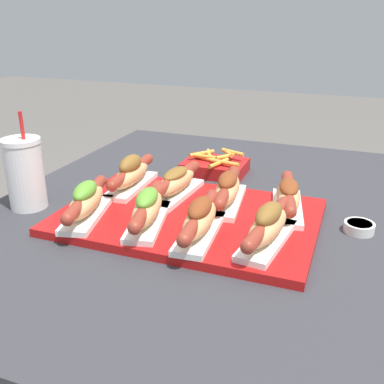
# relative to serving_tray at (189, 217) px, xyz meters

# --- Properties ---
(patio_table) EXTENTS (1.02, 1.16, 0.73)m
(patio_table) POSITION_rel_serving_tray_xyz_m (0.05, 0.09, -0.37)
(patio_table) COLOR #333338
(patio_table) RESTS_ON ground_plane
(serving_tray) EXTENTS (0.53, 0.36, 0.02)m
(serving_tray) POSITION_rel_serving_tray_xyz_m (0.00, 0.00, 0.00)
(serving_tray) COLOR #B71414
(serving_tray) RESTS_ON patio_table
(hot_dog_0) EXTENTS (0.10, 0.22, 0.07)m
(hot_dog_0) POSITION_rel_serving_tray_xyz_m (-0.19, -0.09, 0.04)
(hot_dog_0) COLOR white
(hot_dog_0) RESTS_ON serving_tray
(hot_dog_1) EXTENTS (0.10, 0.22, 0.07)m
(hot_dog_1) POSITION_rel_serving_tray_xyz_m (-0.06, -0.08, 0.04)
(hot_dog_1) COLOR white
(hot_dog_1) RESTS_ON serving_tray
(hot_dog_2) EXTENTS (0.07, 0.23, 0.07)m
(hot_dog_2) POSITION_rel_serving_tray_xyz_m (0.06, -0.09, 0.04)
(hot_dog_2) COLOR white
(hot_dog_2) RESTS_ON serving_tray
(hot_dog_3) EXTENTS (0.08, 0.23, 0.08)m
(hot_dog_3) POSITION_rel_serving_tray_xyz_m (0.18, -0.07, 0.04)
(hot_dog_3) COLOR white
(hot_dog_3) RESTS_ON serving_tray
(hot_dog_4) EXTENTS (0.07, 0.23, 0.08)m
(hot_dog_4) POSITION_rel_serving_tray_xyz_m (-0.18, 0.09, 0.04)
(hot_dog_4) COLOR white
(hot_dog_4) RESTS_ON serving_tray
(hot_dog_5) EXTENTS (0.07, 0.23, 0.06)m
(hot_dog_5) POSITION_rel_serving_tray_xyz_m (-0.06, 0.08, 0.04)
(hot_dog_5) COLOR white
(hot_dog_5) RESTS_ON serving_tray
(hot_dog_6) EXTENTS (0.08, 0.23, 0.07)m
(hot_dog_6) POSITION_rel_serving_tray_xyz_m (0.06, 0.07, 0.04)
(hot_dog_6) COLOR white
(hot_dog_6) RESTS_ON serving_tray
(hot_dog_7) EXTENTS (0.09, 0.22, 0.07)m
(hot_dog_7) POSITION_rel_serving_tray_xyz_m (0.19, 0.09, 0.04)
(hot_dog_7) COLOR white
(hot_dog_7) RESTS_ON serving_tray
(sauce_bowl) EXTENTS (0.06, 0.06, 0.02)m
(sauce_bowl) POSITION_rel_serving_tray_xyz_m (0.34, 0.07, 0.00)
(sauce_bowl) COLOR silver
(sauce_bowl) RESTS_ON patio_table
(drink_cup) EXTENTS (0.08, 0.08, 0.22)m
(drink_cup) POSITION_rel_serving_tray_xyz_m (-0.36, -0.06, 0.07)
(drink_cup) COLOR white
(drink_cup) RESTS_ON patio_table
(fries_basket) EXTENTS (0.17, 0.14, 0.06)m
(fries_basket) POSITION_rel_serving_tray_xyz_m (-0.04, 0.31, 0.01)
(fries_basket) COLOR #B21919
(fries_basket) RESTS_ON patio_table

